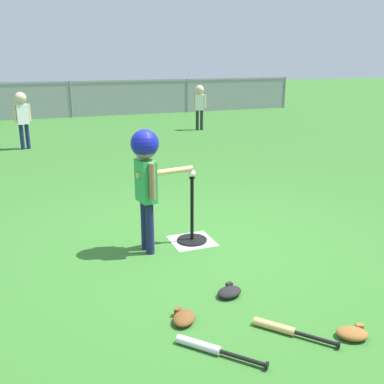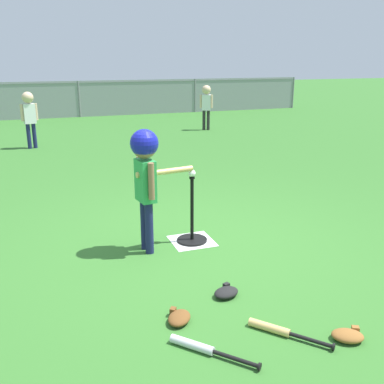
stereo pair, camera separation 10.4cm
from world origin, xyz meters
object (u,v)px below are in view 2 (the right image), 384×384
(glove_by_plate, at_px, (179,318))
(baseball_on_tee, at_px, (192,173))
(fielder_deep_left, at_px, (29,112))
(glove_near_bats, at_px, (348,336))
(batter_child, at_px, (146,166))
(glove_tossed_aside, at_px, (226,292))
(spare_bat_silver, at_px, (201,348))
(fielder_deep_center, at_px, (206,101))
(batting_tee, at_px, (192,231))
(spare_bat_wood, at_px, (278,330))

(glove_by_plate, bearing_deg, baseball_on_tee, 66.44)
(fielder_deep_left, relative_size, glove_near_bats, 4.43)
(batter_child, height_order, glove_tossed_aside, batter_child)
(fielder_deep_left, distance_m, spare_bat_silver, 7.76)
(fielder_deep_left, height_order, fielder_deep_center, fielder_deep_left)
(batting_tee, distance_m, spare_bat_wood, 1.77)
(spare_bat_silver, bearing_deg, batter_child, 87.50)
(batting_tee, distance_m, glove_by_plate, 1.51)
(batting_tee, bearing_deg, glove_tossed_aside, -95.96)
(spare_bat_silver, bearing_deg, glove_near_bats, -12.84)
(batting_tee, height_order, spare_bat_silver, batting_tee)
(baseball_on_tee, height_order, glove_by_plate, baseball_on_tee)
(fielder_deep_left, bearing_deg, glove_near_bats, -76.13)
(glove_tossed_aside, bearing_deg, batter_child, 109.08)
(baseball_on_tee, bearing_deg, batting_tee, -90.00)
(spare_bat_silver, relative_size, glove_by_plate, 1.88)
(batting_tee, height_order, fielder_deep_left, fielder_deep_left)
(fielder_deep_center, xyz_separation_m, spare_bat_silver, (-3.49, -8.72, -0.73))
(fielder_deep_center, relative_size, glove_tossed_aside, 4.54)
(glove_by_plate, bearing_deg, fielder_deep_left, 97.15)
(glove_near_bats, bearing_deg, batter_child, 115.86)
(batting_tee, height_order, batter_child, batter_child)
(batter_child, height_order, spare_bat_wood, batter_child)
(baseball_on_tee, relative_size, fielder_deep_center, 0.06)
(spare_bat_silver, bearing_deg, batting_tee, 71.99)
(batter_child, bearing_deg, baseball_on_tee, 8.08)
(fielder_deep_center, xyz_separation_m, spare_bat_wood, (-2.91, -8.72, -0.73))
(batter_child, relative_size, glove_tossed_aside, 4.79)
(batter_child, bearing_deg, glove_near_bats, -64.14)
(fielder_deep_center, relative_size, spare_bat_wood, 2.35)
(batting_tee, xyz_separation_m, spare_bat_wood, (0.01, -1.76, -0.09))
(spare_bat_wood, bearing_deg, batting_tee, 90.36)
(baseball_on_tee, distance_m, batter_child, 0.52)
(spare_bat_wood, relative_size, glove_tossed_aside, 1.93)
(baseball_on_tee, xyz_separation_m, glove_near_bats, (0.43, -1.99, -0.71))
(glove_by_plate, height_order, glove_near_bats, same)
(fielder_deep_center, xyz_separation_m, glove_by_plate, (-3.52, -8.34, -0.72))
(spare_bat_wood, bearing_deg, fielder_deep_center, 71.56)
(spare_bat_silver, height_order, glove_by_plate, glove_by_plate)
(batter_child, height_order, fielder_deep_center, batter_child)
(baseball_on_tee, height_order, glove_near_bats, baseball_on_tee)
(baseball_on_tee, xyz_separation_m, glove_by_plate, (-0.60, -1.38, -0.71))
(glove_near_bats, bearing_deg, spare_bat_wood, 151.49)
(baseball_on_tee, relative_size, glove_near_bats, 0.28)
(batting_tee, relative_size, glove_by_plate, 2.62)
(spare_bat_wood, xyz_separation_m, glove_by_plate, (-0.61, 0.38, 0.01))
(batter_child, distance_m, glove_by_plate, 1.57)
(batter_child, relative_size, fielder_deep_left, 1.04)
(fielder_deep_left, height_order, glove_near_bats, fielder_deep_left)
(batting_tee, bearing_deg, fielder_deep_center, 67.25)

